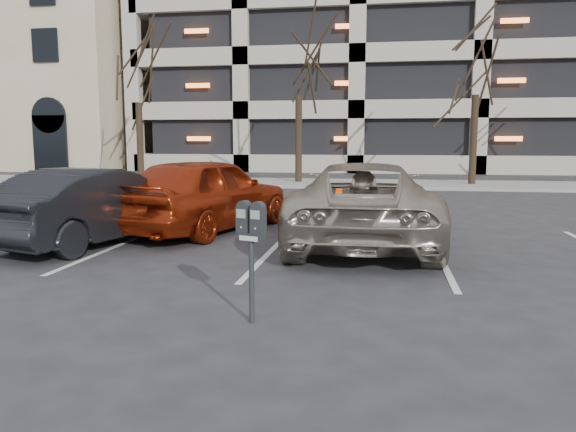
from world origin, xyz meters
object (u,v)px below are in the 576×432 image
tree_c (478,37)px  car_red (206,194)px  parking_meter (251,232)px  suv_silver (364,203)px  tree_b (299,39)px  tree_a (137,53)px  car_dark (98,206)px

tree_c → car_red: 14.97m
parking_meter → suv_silver: (0.99, 4.70, -0.22)m
tree_c → car_red: bearing=-120.4°
tree_b → suv_silver: 14.37m
tree_a → parking_meter: tree_a is taller
suv_silver → car_red: size_ratio=1.18×
car_red → tree_c: bearing=-104.0°
tree_b → parking_meter: tree_b is taller
tree_a → tree_c: bearing=0.0°
car_dark → car_red: bearing=-116.7°
suv_silver → tree_c: bearing=-108.1°
parking_meter → car_red: 6.02m
tree_a → car_red: size_ratio=1.67×
tree_a → tree_c: (14.00, 0.00, 0.27)m
car_red → parking_meter: bearing=128.5°
tree_c → suv_silver: 14.52m
parking_meter → car_dark: size_ratio=0.30×
tree_a → car_red: tree_a is taller
suv_silver → tree_a: bearing=-53.8°
tree_b → parking_meter: (2.13, -17.74, -4.95)m
tree_a → tree_c: tree_c is taller
car_dark → tree_a: bearing=-52.9°
tree_b → parking_meter: bearing=-83.2°
tree_b → suv_silver: size_ratio=1.51×
tree_a → car_dark: size_ratio=1.82×
car_red → tree_a: bearing=-44.1°
tree_c → parking_meter: tree_c is taller
parking_meter → car_dark: car_dark is taller
parking_meter → suv_silver: size_ratio=0.23×
tree_a → car_red: (6.86, -12.17, -4.74)m
car_red → car_dark: 2.26m
tree_c → parking_meter: 19.03m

